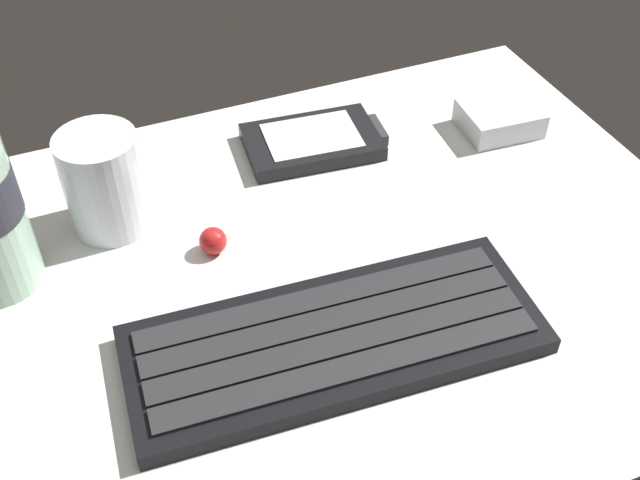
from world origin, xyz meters
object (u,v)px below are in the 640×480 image
keyboard (335,339)px  handheld_device (313,141)px  charger_block (500,119)px  juice_cup (105,186)px  trackball_mouse (213,241)px

keyboard → handheld_device: keyboard is taller
handheld_device → charger_block: 17.73cm
juice_cup → charger_block: juice_cup is taller
handheld_device → charger_block: charger_block is taller
keyboard → charger_block: 30.69cm
charger_block → juice_cup: bearing=178.9°
keyboard → charger_block: (24.71, 18.19, 0.39)cm
juice_cup → handheld_device: bearing=9.6°
keyboard → trackball_mouse: bearing=111.8°
trackball_mouse → keyboard: bearing=-68.2°
keyboard → handheld_device: (7.43, 22.13, -0.08)cm
keyboard → handheld_device: 23.35cm
handheld_device → juice_cup: juice_cup is taller
keyboard → juice_cup: size_ratio=3.50×
juice_cup → trackball_mouse: bearing=-43.9°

